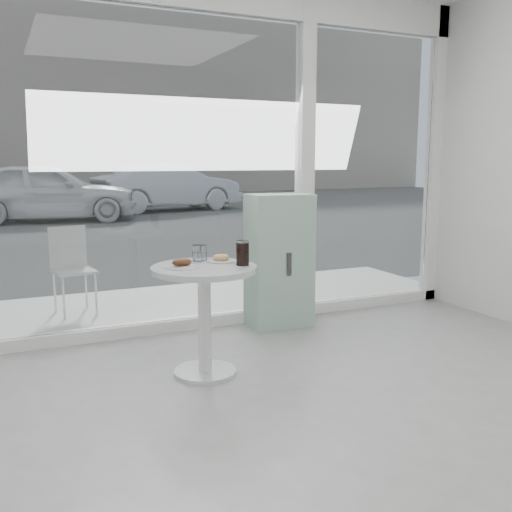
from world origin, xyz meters
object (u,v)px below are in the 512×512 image
patio_chair (72,264)px  car_white (47,192)px  water_tumbler_a (197,254)px  water_tumbler_b (202,254)px  car_silver (168,187)px  mint_cabinet (279,261)px  plate_donut (221,259)px  cola_glass (243,253)px  plate_fritter (182,264)px  main_table (204,298)px

patio_chair → car_white: 9.33m
water_tumbler_a → water_tumbler_b: water_tumbler_a is taller
car_silver → water_tumbler_b: size_ratio=39.65×
car_white → patio_chair: bearing=-175.0°
mint_cabinet → plate_donut: mint_cabinet is taller
water_tumbler_a → cola_glass: size_ratio=0.68×
mint_cabinet → cola_glass: (-0.76, -0.93, 0.26)m
mint_cabinet → patio_chair: 1.97m
water_tumbler_b → car_silver: bearing=75.0°
water_tumbler_a → plate_fritter: bearing=-131.2°
mint_cabinet → cola_glass: 1.23m
main_table → water_tumbler_a: size_ratio=6.56×
plate_donut → water_tumbler_a: water_tumbler_a is taller
main_table → car_silver: 13.38m
mint_cabinet → water_tumbler_a: bearing=-143.1°
patio_chair → plate_fritter: patio_chair is taller
mint_cabinet → car_white: size_ratio=0.28×
mint_cabinet → patio_chair: (-1.66, 1.07, -0.08)m
patio_chair → water_tumbler_b: size_ratio=7.48×
patio_chair → cola_glass: 2.22m
water_tumbler_b → mint_cabinet: bearing=33.7°
cola_glass → plate_fritter: bearing=169.6°
car_silver → cola_glass: 13.39m
main_table → car_silver: bearing=75.0°
water_tumbler_b → car_white: bearing=90.7°
main_table → car_white: size_ratio=0.18×
mint_cabinet → water_tumbler_b: bearing=-143.0°
main_table → water_tumbler_b: bearing=72.7°
car_white → plate_donut: car_white is taller
patio_chair → water_tumbler_a: (0.66, -1.73, 0.31)m
plate_donut → water_tumbler_a: (-0.14, 0.09, 0.03)m
plate_donut → patio_chair: bearing=113.9°
car_white → plate_fritter: bearing=-171.9°
main_table → plate_fritter: bearing=179.7°
water_tumbler_b → main_table: bearing=-107.3°
main_table → cola_glass: (0.26, -0.07, 0.30)m
mint_cabinet → car_white: 10.43m
main_table → mint_cabinet: bearing=40.3°
patio_chair → plate_donut: bearing=-75.3°
mint_cabinet → car_white: car_white is taller
car_white → water_tumbler_b: bearing=-170.7°
patio_chair → water_tumbler_a: 1.88m
car_silver → plate_donut: (-3.30, -12.82, 0.08)m
mint_cabinet → water_tumbler_b: mint_cabinet is taller
car_white → plate_fritter: 11.24m
patio_chair → water_tumbler_b: (0.71, -1.70, 0.31)m
mint_cabinet → main_table: bearing=-136.5°
water_tumbler_b → cola_glass: bearing=-58.8°
car_white → water_tumbler_b: 11.01m
plate_fritter → patio_chair: bearing=104.3°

